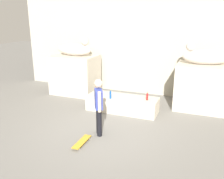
{
  "coord_description": "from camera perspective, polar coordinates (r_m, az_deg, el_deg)",
  "views": [
    {
      "loc": [
        2.73,
        -6.06,
        3.41
      ],
      "look_at": [
        -0.01,
        0.93,
        1.1
      ],
      "focal_mm": 39.69,
      "sensor_mm": 36.0,
      "label": 1
    }
  ],
  "objects": [
    {
      "name": "skater",
      "position": [
        7.06,
        -3.09,
        -3.56
      ],
      "size": [
        0.36,
        0.48,
        1.67
      ],
      "rotation": [
        0.0,
        0.0,
        2.11
      ],
      "color": "black",
      "rests_on": "ground_plane"
    },
    {
      "name": "skateboard",
      "position": [
        6.94,
        -6.96,
        -11.85
      ],
      "size": [
        0.21,
        0.8,
        0.08
      ],
      "rotation": [
        0.0,
        0.0,
        1.59
      ],
      "color": "gold",
      "rests_on": "ground_plane"
    },
    {
      "name": "bottle_clear",
      "position": [
        8.85,
        -2.3,
        -1.06
      ],
      "size": [
        0.06,
        0.06,
        0.27
      ],
      "color": "silver",
      "rests_on": "ledge_block"
    },
    {
      "name": "ledge_block",
      "position": [
        9.0,
        2.38,
        -3.32
      ],
      "size": [
        2.56,
        0.88,
        0.55
      ],
      "primitive_type": "cube",
      "color": "beige",
      "rests_on": "ground_plane"
    },
    {
      "name": "bottle_orange",
      "position": [
        9.06,
        -2.49,
        -0.6
      ],
      "size": [
        0.07,
        0.07,
        0.28
      ],
      "color": "orange",
      "rests_on": "ledge_block"
    },
    {
      "name": "pedestal_right",
      "position": [
        9.63,
        20.15,
        0.54
      ],
      "size": [
        1.91,
        1.37,
        1.68
      ],
      "primitive_type": "cube",
      "color": "beige",
      "rests_on": "ground_plane"
    },
    {
      "name": "pedestal_left",
      "position": [
        11.03,
        -8.47,
        3.43
      ],
      "size": [
        1.91,
        1.37,
        1.68
      ],
      "primitive_type": "cube",
      "color": "beige",
      "rests_on": "ground_plane"
    },
    {
      "name": "facade_wall",
      "position": [
        10.96,
        7.33,
        17.1
      ],
      "size": [
        11.47,
        0.6,
        6.87
      ],
      "primitive_type": "cube",
      "color": "#B4AF9D",
      "rests_on": "ground_plane"
    },
    {
      "name": "bottle_red",
      "position": [
        8.6,
        8.11,
        -1.68
      ],
      "size": [
        0.07,
        0.07,
        0.29
      ],
      "color": "red",
      "rests_on": "ledge_block"
    },
    {
      "name": "statue_reclining_right",
      "position": [
        9.39,
        20.63,
        7.13
      ],
      "size": [
        1.66,
        0.75,
        0.78
      ],
      "rotation": [
        0.0,
        0.0,
        3.26
      ],
      "color": "beige",
      "rests_on": "pedestal_right"
    },
    {
      "name": "bottle_blue",
      "position": [
        8.66,
        -0.37,
        -1.26
      ],
      "size": [
        0.07,
        0.07,
        0.33
      ],
      "color": "#194C99",
      "rests_on": "ledge_block"
    },
    {
      "name": "statue_reclining_left",
      "position": [
        10.81,
        -8.56,
        9.2
      ],
      "size": [
        1.63,
        0.64,
        0.78
      ],
      "rotation": [
        0.0,
        0.0,
        -0.05
      ],
      "color": "beige",
      "rests_on": "pedestal_left"
    },
    {
      "name": "ground_plane",
      "position": [
        7.47,
        -2.56,
        -10.09
      ],
      "size": [
        40.0,
        40.0,
        0.0
      ],
      "primitive_type": "plane",
      "color": "slate"
    }
  ]
}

